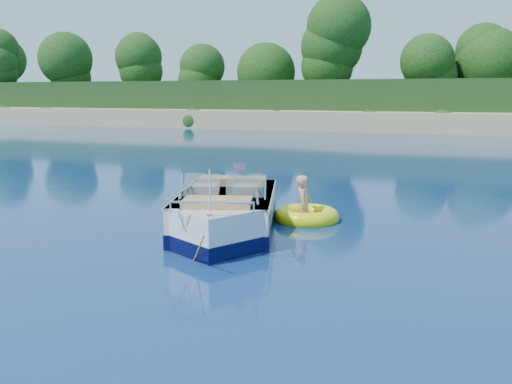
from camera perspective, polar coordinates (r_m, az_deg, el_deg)
ground at (r=9.23m, az=7.48°, el=-8.77°), size 160.00×160.00×0.00m
shoreline at (r=72.34m, az=19.82°, el=7.76°), size 170.00×59.00×6.00m
treeline at (r=49.63m, az=19.38°, el=12.36°), size 150.00×7.12×8.19m
motorboat at (r=12.09m, az=-3.09°, el=-2.43°), size 3.02×5.41×1.86m
tow_tube at (r=13.33m, az=5.06°, el=-2.43°), size 1.62×1.62×0.40m
boy at (r=13.42m, az=4.79°, el=-2.79°), size 0.49×0.84×1.55m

